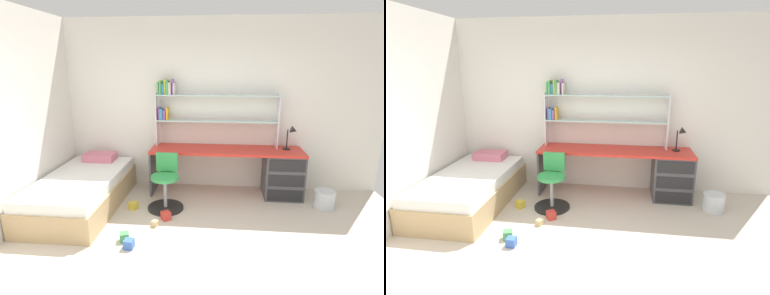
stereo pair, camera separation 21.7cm
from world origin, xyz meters
TOP-DOWN VIEW (x-y plane):
  - ground_plane at (0.00, 0.00)m, footprint 5.63×5.82m
  - room_shell at (-1.19, 1.20)m, footprint 5.63×5.82m
  - desk at (0.99, 2.09)m, footprint 2.39×0.59m
  - bookshelf_hutch at (-0.10, 2.27)m, footprint 1.95×0.22m
  - desk_lamp at (1.33, 2.13)m, footprint 0.20×0.17m
  - swivel_chair at (-0.54, 1.48)m, footprint 0.52×0.52m
  - bed_platform at (-1.77, 1.42)m, footprint 1.06×1.98m
  - waste_bin at (1.77, 1.70)m, footprint 0.30×0.30m
  - toy_block_green_0 at (-0.88, 0.56)m, footprint 0.13×0.13m
  - toy_block_red_1 at (-0.48, 1.12)m, footprint 0.16×0.16m
  - toy_block_yellow_2 at (-1.01, 1.39)m, footprint 0.15×0.15m
  - toy_block_natural_3 at (-0.59, 0.94)m, footprint 0.10×0.10m
  - toy_block_blue_4 at (-0.78, 0.43)m, footprint 0.11×0.11m

SIDE VIEW (x-z plane):
  - ground_plane at x=0.00m, z-range -0.02..0.00m
  - toy_block_natural_3 at x=-0.59m, z-range 0.00..0.07m
  - toy_block_green_0 at x=-0.88m, z-range 0.00..0.11m
  - toy_block_yellow_2 at x=-1.01m, z-range 0.00..0.11m
  - toy_block_blue_4 at x=-0.78m, z-range 0.00..0.11m
  - toy_block_red_1 at x=-0.48m, z-range 0.00..0.11m
  - waste_bin at x=1.77m, z-range 0.00..0.26m
  - bed_platform at x=-1.77m, z-range -0.06..0.55m
  - swivel_chair at x=-0.54m, z-range -0.08..0.72m
  - desk at x=0.99m, z-range 0.05..0.80m
  - desk_lamp at x=1.33m, z-range 0.81..1.20m
  - room_shell at x=-1.19m, z-range 0.00..2.76m
  - bookshelf_hutch at x=-0.10m, z-range 0.85..1.92m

